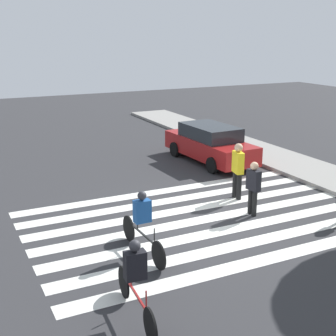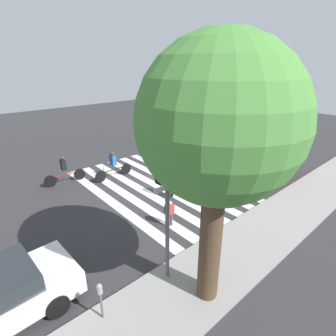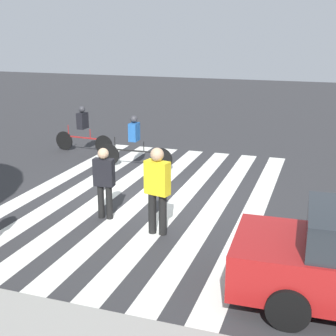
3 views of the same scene
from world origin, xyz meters
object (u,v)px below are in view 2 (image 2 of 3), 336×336
at_px(street_tree, 219,125).
at_px(car_parked_far_curb, 267,166).
at_px(cyclist_mid_street, 113,164).
at_px(pedestrian_adult_blue_shirt, 170,211).
at_px(pedestrian_adult_tall_backpack, 171,181).
at_px(parking_meter, 100,294).
at_px(cyclist_near_curb, 64,169).
at_px(traffic_light, 164,192).
at_px(pedestrian_adult_yellow_jacket, 196,173).

bearing_deg(street_tree, car_parked_far_curb, -160.06).
height_order(street_tree, cyclist_mid_street, street_tree).
height_order(pedestrian_adult_blue_shirt, pedestrian_adult_tall_backpack, pedestrian_adult_tall_backpack).
bearing_deg(pedestrian_adult_blue_shirt, parking_meter, 38.62).
height_order(parking_meter, cyclist_near_curb, cyclist_near_curb).
bearing_deg(street_tree, parking_meter, -25.82).
distance_m(traffic_light, cyclist_mid_street, 8.53).
relative_size(parking_meter, pedestrian_adult_blue_shirt, 1.10).
bearing_deg(pedestrian_adult_yellow_jacket, traffic_light, -132.97).
relative_size(street_tree, cyclist_mid_street, 2.92).
bearing_deg(pedestrian_adult_tall_backpack, cyclist_mid_street, -80.88).
bearing_deg(pedestrian_adult_yellow_jacket, street_tree, -121.00).
distance_m(street_tree, pedestrian_adult_yellow_jacket, 7.85).
height_order(traffic_light, car_parked_far_curb, traffic_light).
bearing_deg(traffic_light, street_tree, 106.49).
bearing_deg(pedestrian_adult_yellow_jacket, car_parked_far_curb, -6.87).
bearing_deg(cyclist_mid_street, pedestrian_adult_tall_backpack, 101.93).
bearing_deg(cyclist_mid_street, street_tree, 74.32).
bearing_deg(pedestrian_adult_yellow_jacket, pedestrian_adult_blue_shirt, -142.25).
relative_size(traffic_light, car_parked_far_curb, 0.90).
bearing_deg(cyclist_mid_street, car_parked_far_curb, 136.87).
bearing_deg(street_tree, cyclist_mid_street, -104.19).
xyz_separation_m(parking_meter, pedestrian_adult_tall_backpack, (-5.92, -3.95, -0.04)).
relative_size(pedestrian_adult_blue_shirt, car_parked_far_curb, 0.24).
xyz_separation_m(parking_meter, car_parked_far_curb, (-11.64, -1.97, -0.17)).
height_order(pedestrian_adult_tall_backpack, cyclist_near_curb, pedestrian_adult_tall_backpack).
xyz_separation_m(parking_meter, cyclist_mid_street, (-4.98, -7.90, -0.09)).
relative_size(pedestrian_adult_blue_shirt, cyclist_near_curb, 0.51).
bearing_deg(cyclist_near_curb, pedestrian_adult_blue_shirt, 107.98).
distance_m(parking_meter, street_tree, 5.09).
bearing_deg(traffic_light, parking_meter, 2.91).
bearing_deg(cyclist_near_curb, traffic_light, 92.47).
bearing_deg(car_parked_far_curb, street_tree, 17.82).
distance_m(traffic_light, pedestrian_adult_yellow_jacket, 6.45).
bearing_deg(car_parked_far_curb, parking_meter, 7.51).
relative_size(street_tree, cyclist_near_curb, 3.10).
bearing_deg(traffic_light, cyclist_mid_street, -109.37).
relative_size(pedestrian_adult_yellow_jacket, pedestrian_adult_blue_shirt, 1.58).
bearing_deg(car_parked_far_curb, traffic_light, 9.08).
height_order(pedestrian_adult_tall_backpack, cyclist_mid_street, pedestrian_adult_tall_backpack).
xyz_separation_m(street_tree, car_parked_far_curb, (-8.98, -3.26, -4.31)).
relative_size(traffic_light, cyclist_near_curb, 1.90).
distance_m(cyclist_mid_street, cyclist_near_curb, 2.69).
xyz_separation_m(traffic_light, cyclist_mid_street, (-2.74, -7.78, -2.17)).
distance_m(pedestrian_adult_blue_shirt, pedestrian_adult_tall_backpack, 2.50).
bearing_deg(pedestrian_adult_yellow_jacket, cyclist_near_curb, 143.77).
distance_m(street_tree, cyclist_mid_street, 10.38).
bearing_deg(traffic_light, pedestrian_adult_yellow_jacket, -146.04).
xyz_separation_m(parking_meter, street_tree, (-2.66, 1.28, 4.14)).
height_order(pedestrian_adult_blue_shirt, car_parked_far_curb, car_parked_far_curb).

